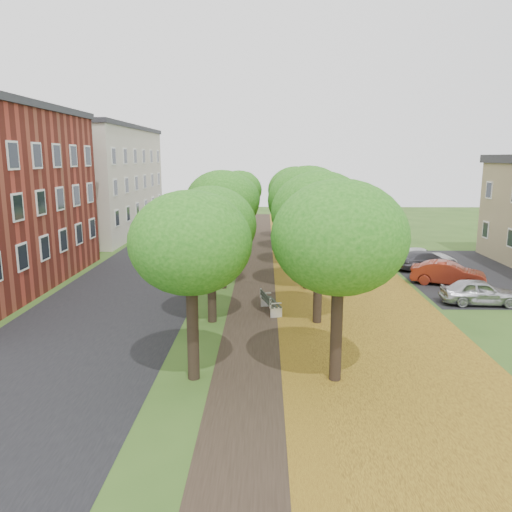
{
  "coord_description": "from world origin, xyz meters",
  "views": [
    {
      "loc": [
        0.22,
        -15.85,
        7.42
      ],
      "look_at": [
        -0.25,
        8.91,
        2.5
      ],
      "focal_mm": 35.0,
      "sensor_mm": 36.0,
      "label": 1
    }
  ],
  "objects_px": {
    "car_grey": "(426,260)",
    "car_white": "(422,258)",
    "car_red": "(448,273)",
    "car_silver": "(480,292)",
    "bench": "(270,302)"
  },
  "relations": [
    {
      "from": "car_silver",
      "to": "car_red",
      "type": "xyz_separation_m",
      "value": [
        -0.2,
        3.99,
        0.03
      ]
    },
    {
      "from": "car_grey",
      "to": "car_white",
      "type": "bearing_deg",
      "value": -13.74
    },
    {
      "from": "car_silver",
      "to": "car_grey",
      "type": "relative_size",
      "value": 0.89
    },
    {
      "from": "car_silver",
      "to": "car_white",
      "type": "distance_m",
      "value": 8.94
    },
    {
      "from": "car_white",
      "to": "car_silver",
      "type": "bearing_deg",
      "value": -169.86
    },
    {
      "from": "bench",
      "to": "car_grey",
      "type": "height_order",
      "value": "car_grey"
    },
    {
      "from": "bench",
      "to": "car_white",
      "type": "bearing_deg",
      "value": -60.23
    },
    {
      "from": "car_grey",
      "to": "car_white",
      "type": "xyz_separation_m",
      "value": [
        0.0,
        0.91,
        0.01
      ]
    },
    {
      "from": "car_grey",
      "to": "car_white",
      "type": "relative_size",
      "value": 0.95
    },
    {
      "from": "bench",
      "to": "car_silver",
      "type": "height_order",
      "value": "car_silver"
    },
    {
      "from": "bench",
      "to": "car_grey",
      "type": "bearing_deg",
      "value": -62.84
    },
    {
      "from": "car_silver",
      "to": "car_white",
      "type": "relative_size",
      "value": 0.84
    },
    {
      "from": "car_red",
      "to": "car_grey",
      "type": "bearing_deg",
      "value": 20.9
    },
    {
      "from": "car_red",
      "to": "car_grey",
      "type": "relative_size",
      "value": 0.97
    },
    {
      "from": "bench",
      "to": "car_white",
      "type": "relative_size",
      "value": 0.45
    }
  ]
}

